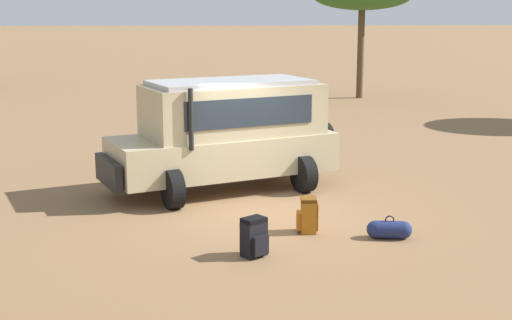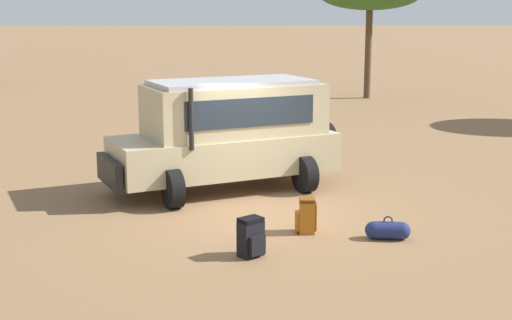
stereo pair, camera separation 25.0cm
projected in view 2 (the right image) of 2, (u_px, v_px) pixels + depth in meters
The scene contains 5 objects.
ground_plane at pixel (265, 213), 14.10m from camera, with size 320.00×320.00×0.00m, color olive.
safari_vehicle at pixel (228, 132), 15.73m from camera, with size 5.40×3.79×2.44m.
backpack_beside_front_wheel at pixel (306, 216), 12.83m from camera, with size 0.40×0.38×0.64m.
backpack_cluster_center at pixel (251, 238), 11.59m from camera, with size 0.48×0.48×0.65m.
duffel_bag_low_black_case at pixel (388, 230), 12.48m from camera, with size 0.79×0.38×0.42m.
Camera 2 is at (-0.87, -13.54, 3.96)m, focal length 50.00 mm.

